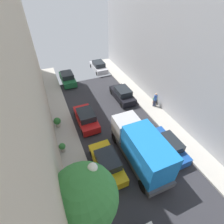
{
  "coord_description": "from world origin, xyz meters",
  "views": [
    {
      "loc": [
        -5.43,
        -6.44,
        12.26
      ],
      "look_at": [
        0.25,
        6.89,
        0.5
      ],
      "focal_mm": 27.26,
      "sensor_mm": 36.0,
      "label": 1
    }
  ],
  "objects_px": {
    "parked_car_right_2": "(167,146)",
    "lamp_post": "(95,190)",
    "parked_car_left_2": "(107,163)",
    "parked_car_right_3": "(122,94)",
    "potted_plant_2": "(73,189)",
    "potted_plant_1": "(62,147)",
    "street_tree_2": "(84,198)",
    "potted_plant_0": "(155,100)",
    "parked_car_right_4": "(99,67)",
    "potted_plant_3": "(57,122)",
    "parked_car_left_3": "(86,118)",
    "parked_car_left_4": "(68,78)",
    "pedestrian": "(155,99)",
    "delivery_truck": "(141,148)"
  },
  "relations": [
    {
      "from": "parked_car_right_2",
      "to": "lamp_post",
      "type": "height_order",
      "value": "lamp_post"
    },
    {
      "from": "parked_car_left_2",
      "to": "parked_car_right_3",
      "type": "height_order",
      "value": "same"
    },
    {
      "from": "potted_plant_2",
      "to": "potted_plant_1",
      "type": "bearing_deg",
      "value": 90.57
    },
    {
      "from": "street_tree_2",
      "to": "potted_plant_0",
      "type": "bearing_deg",
      "value": 41.33
    },
    {
      "from": "parked_car_right_4",
      "to": "potted_plant_0",
      "type": "relative_size",
      "value": 5.38
    },
    {
      "from": "potted_plant_2",
      "to": "lamp_post",
      "type": "bearing_deg",
      "value": -66.23
    },
    {
      "from": "parked_car_right_2",
      "to": "potted_plant_2",
      "type": "distance_m",
      "value": 8.35
    },
    {
      "from": "potted_plant_2",
      "to": "street_tree_2",
      "type": "bearing_deg",
      "value": -81.52
    },
    {
      "from": "potted_plant_3",
      "to": "street_tree_2",
      "type": "bearing_deg",
      "value": -88.19
    },
    {
      "from": "parked_car_left_3",
      "to": "potted_plant_2",
      "type": "bearing_deg",
      "value": -113.07
    },
    {
      "from": "parked_car_left_2",
      "to": "parked_car_right_4",
      "type": "bearing_deg",
      "value": 72.6
    },
    {
      "from": "parked_car_left_4",
      "to": "potted_plant_0",
      "type": "relative_size",
      "value": 5.38
    },
    {
      "from": "parked_car_right_4",
      "to": "lamp_post",
      "type": "distance_m",
      "value": 22.09
    },
    {
      "from": "parked_car_left_4",
      "to": "potted_plant_2",
      "type": "distance_m",
      "value": 16.57
    },
    {
      "from": "parked_car_left_3",
      "to": "potted_plant_2",
      "type": "height_order",
      "value": "parked_car_left_3"
    },
    {
      "from": "parked_car_right_3",
      "to": "pedestrian",
      "type": "bearing_deg",
      "value": -46.27
    },
    {
      "from": "potted_plant_3",
      "to": "potted_plant_0",
      "type": "bearing_deg",
      "value": -2.4
    },
    {
      "from": "parked_car_right_2",
      "to": "potted_plant_1",
      "type": "xyz_separation_m",
      "value": [
        -8.37,
        3.5,
        -0.05
      ]
    },
    {
      "from": "parked_car_left_4",
      "to": "potted_plant_2",
      "type": "bearing_deg",
      "value": -100.18
    },
    {
      "from": "parked_car_left_4",
      "to": "delivery_truck",
      "type": "bearing_deg",
      "value": -80.25
    },
    {
      "from": "parked_car_right_2",
      "to": "parked_car_right_4",
      "type": "xyz_separation_m",
      "value": [
        0.0,
        17.69,
        0.0
      ]
    },
    {
      "from": "potted_plant_0",
      "to": "parked_car_left_2",
      "type": "bearing_deg",
      "value": -144.94
    },
    {
      "from": "parked_car_right_4",
      "to": "parked_car_right_3",
      "type": "bearing_deg",
      "value": -90.0
    },
    {
      "from": "parked_car_left_3",
      "to": "lamp_post",
      "type": "distance_m",
      "value": 9.99
    },
    {
      "from": "lamp_post",
      "to": "parked_car_left_2",
      "type": "bearing_deg",
      "value": 60.39
    },
    {
      "from": "parked_car_left_2",
      "to": "street_tree_2",
      "type": "xyz_separation_m",
      "value": [
        -2.52,
        -3.72,
        3.9
      ]
    },
    {
      "from": "street_tree_2",
      "to": "potted_plant_3",
      "type": "xyz_separation_m",
      "value": [
        -0.32,
        10.14,
        -3.87
      ]
    },
    {
      "from": "parked_car_right_4",
      "to": "potted_plant_3",
      "type": "relative_size",
      "value": 4.02
    },
    {
      "from": "street_tree_2",
      "to": "lamp_post",
      "type": "distance_m",
      "value": 0.9
    },
    {
      "from": "parked_car_left_2",
      "to": "pedestrian",
      "type": "relative_size",
      "value": 2.44
    },
    {
      "from": "parked_car_right_2",
      "to": "pedestrian",
      "type": "distance_m",
      "value": 6.61
    },
    {
      "from": "pedestrian",
      "to": "potted_plant_1",
      "type": "height_order",
      "value": "pedestrian"
    },
    {
      "from": "parked_car_left_3",
      "to": "parked_car_right_2",
      "type": "bearing_deg",
      "value": -49.54
    },
    {
      "from": "potted_plant_2",
      "to": "parked_car_left_2",
      "type": "bearing_deg",
      "value": 19.04
    },
    {
      "from": "parked_car_left_4",
      "to": "potted_plant_1",
      "type": "xyz_separation_m",
      "value": [
        -2.97,
        -12.26,
        -0.05
      ]
    },
    {
      "from": "parked_car_right_2",
      "to": "potted_plant_0",
      "type": "height_order",
      "value": "parked_car_right_2"
    },
    {
      "from": "potted_plant_0",
      "to": "potted_plant_2",
      "type": "height_order",
      "value": "potted_plant_2"
    },
    {
      "from": "potted_plant_3",
      "to": "lamp_post",
      "type": "height_order",
      "value": "lamp_post"
    },
    {
      "from": "parked_car_right_2",
      "to": "parked_car_left_4",
      "type": "bearing_deg",
      "value": 108.91
    },
    {
      "from": "potted_plant_0",
      "to": "lamp_post",
      "type": "relative_size",
      "value": 0.13
    },
    {
      "from": "parked_car_left_3",
      "to": "potted_plant_1",
      "type": "height_order",
      "value": "parked_car_left_3"
    },
    {
      "from": "parked_car_right_4",
      "to": "street_tree_2",
      "type": "bearing_deg",
      "value": -110.71
    },
    {
      "from": "parked_car_left_4",
      "to": "parked_car_right_3",
      "type": "height_order",
      "value": "same"
    },
    {
      "from": "parked_car_left_4",
      "to": "parked_car_right_4",
      "type": "distance_m",
      "value": 5.74
    },
    {
      "from": "parked_car_right_2",
      "to": "lamp_post",
      "type": "relative_size",
      "value": 0.69
    },
    {
      "from": "parked_car_left_2",
      "to": "parked_car_right_3",
      "type": "bearing_deg",
      "value": 57.32
    },
    {
      "from": "parked_car_left_2",
      "to": "potted_plant_2",
      "type": "relative_size",
      "value": 4.31
    },
    {
      "from": "parked_car_right_3",
      "to": "parked_car_left_3",
      "type": "bearing_deg",
      "value": -154.68
    },
    {
      "from": "delivery_truck",
      "to": "street_tree_2",
      "type": "height_order",
      "value": "street_tree_2"
    },
    {
      "from": "pedestrian",
      "to": "street_tree_2",
      "type": "height_order",
      "value": "street_tree_2"
    }
  ]
}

